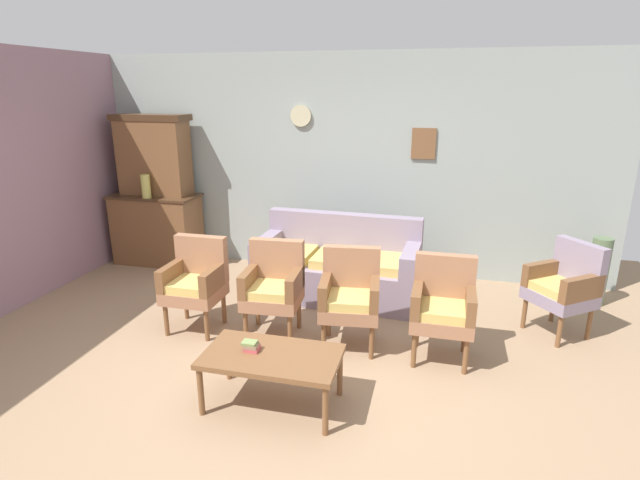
{
  "coord_description": "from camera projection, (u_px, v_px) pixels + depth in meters",
  "views": [
    {
      "loc": [
        1.13,
        -3.44,
        2.27
      ],
      "look_at": [
        0.02,
        1.06,
        0.85
      ],
      "focal_mm": 27.79,
      "sensor_mm": 36.0,
      "label": 1
    }
  ],
  "objects": [
    {
      "name": "ground_plane",
      "position": [
        287.0,
        373.0,
        4.12
      ],
      "size": [
        7.68,
        7.68,
        0.0
      ],
      "primitive_type": "plane",
      "color": "#997A5B"
    },
    {
      "name": "wall_back_with_decor",
      "position": [
        349.0,
        166.0,
        6.16
      ],
      "size": [
        6.4,
        0.09,
        2.7
      ],
      "color": "#939E99",
      "rests_on": "ground"
    },
    {
      "name": "side_cabinet",
      "position": [
        158.0,
        229.0,
        6.65
      ],
      "size": [
        1.16,
        0.55,
        0.93
      ],
      "color": "brown",
      "rests_on": "ground"
    },
    {
      "name": "cabinet_upper_hutch",
      "position": [
        154.0,
        154.0,
        6.44
      ],
      "size": [
        0.99,
        0.38,
        1.03
      ],
      "color": "brown",
      "rests_on": "side_cabinet"
    },
    {
      "name": "vase_on_cabinet",
      "position": [
        146.0,
        186.0,
        6.3
      ],
      "size": [
        0.12,
        0.12,
        0.3
      ],
      "primitive_type": "cylinder",
      "color": "#C4BF5E",
      "rests_on": "side_cabinet"
    },
    {
      "name": "floral_couch",
      "position": [
        338.0,
        268.0,
        5.59
      ],
      "size": [
        1.83,
        0.88,
        0.9
      ],
      "color": "gray",
      "rests_on": "ground"
    },
    {
      "name": "armchair_near_couch_end",
      "position": [
        196.0,
        280.0,
        4.78
      ],
      "size": [
        0.52,
        0.49,
        0.9
      ],
      "color": "#9E6B4C",
      "rests_on": "ground"
    },
    {
      "name": "armchair_by_doorway",
      "position": [
        274.0,
        285.0,
        4.66
      ],
      "size": [
        0.55,
        0.52,
        0.9
      ],
      "color": "#9E6B4C",
      "rests_on": "ground"
    },
    {
      "name": "armchair_row_middle",
      "position": [
        350.0,
        294.0,
        4.45
      ],
      "size": [
        0.57,
        0.55,
        0.9
      ],
      "color": "#9E6B4C",
      "rests_on": "ground"
    },
    {
      "name": "armchair_near_cabinet",
      "position": [
        443.0,
        304.0,
        4.24
      ],
      "size": [
        0.52,
        0.49,
        0.9
      ],
      "color": "#9E6B4C",
      "rests_on": "ground"
    },
    {
      "name": "wingback_chair_by_fireplace",
      "position": [
        565.0,
        285.0,
        4.67
      ],
      "size": [
        0.7,
        0.71,
        0.9
      ],
      "color": "gray",
      "rests_on": "ground"
    },
    {
      "name": "coffee_table",
      "position": [
        272.0,
        360.0,
        3.61
      ],
      "size": [
        1.0,
        0.56,
        0.42
      ],
      "color": "brown",
      "rests_on": "ground"
    },
    {
      "name": "book_stack_on_table",
      "position": [
        251.0,
        346.0,
        3.64
      ],
      "size": [
        0.12,
        0.1,
        0.08
      ],
      "color": "#C85256",
      "rests_on": "coffee_table"
    },
    {
      "name": "floor_vase_by_wall",
      "position": [
        598.0,
        271.0,
        5.35
      ],
      "size": [
        0.2,
        0.2,
        0.76
      ],
      "primitive_type": "cylinder",
      "color": "#596E4C",
      "rests_on": "ground"
    }
  ]
}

